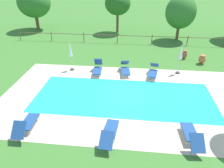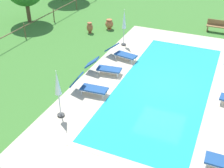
# 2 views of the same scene
# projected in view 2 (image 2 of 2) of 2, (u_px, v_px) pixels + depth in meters

# --- Properties ---
(ground_plane) EXTENTS (160.00, 160.00, 0.00)m
(ground_plane) POSITION_uv_depth(u_px,v_px,m) (164.00, 86.00, 14.80)
(ground_plane) COLOR #3D752D
(pool_deck_paving) EXTENTS (15.22, 8.66, 0.01)m
(pool_deck_paving) POSITION_uv_depth(u_px,v_px,m) (164.00, 86.00, 14.80)
(pool_deck_paving) COLOR beige
(pool_deck_paving) RESTS_ON ground
(swimming_pool_water) EXTENTS (10.97, 4.41, 0.01)m
(swimming_pool_water) POSITION_uv_depth(u_px,v_px,m) (164.00, 86.00, 14.80)
(swimming_pool_water) COLOR #23A8C1
(swimming_pool_water) RESTS_ON ground
(pool_coping_rim) EXTENTS (11.45, 4.89, 0.01)m
(pool_coping_rim) POSITION_uv_depth(u_px,v_px,m) (164.00, 86.00, 14.79)
(pool_coping_rim) COLOR beige
(pool_coping_rim) RESTS_ON ground
(sun_lounger_north_near_steps) EXTENTS (0.95, 2.07, 0.85)m
(sun_lounger_north_near_steps) POSITION_uv_depth(u_px,v_px,m) (122.00, 53.00, 17.24)
(sun_lounger_north_near_steps) COLOR navy
(sun_lounger_north_near_steps) RESTS_ON ground
(sun_lounger_south_near_corner) EXTENTS (0.73, 1.88, 1.00)m
(sun_lounger_south_near_corner) POSITION_uv_depth(u_px,v_px,m) (89.00, 86.00, 13.99)
(sun_lounger_south_near_corner) COLOR navy
(sun_lounger_south_near_corner) RESTS_ON ground
(sun_lounger_south_mid) EXTENTS (0.84, 2.04, 0.87)m
(sun_lounger_south_mid) POSITION_uv_depth(u_px,v_px,m) (104.00, 67.00, 15.69)
(sun_lounger_south_mid) COLOR navy
(sun_lounger_south_mid) RESTS_ON ground
(patio_umbrella_closed_row_west) EXTENTS (0.32, 0.32, 2.26)m
(patio_umbrella_closed_row_west) POSITION_uv_depth(u_px,v_px,m) (58.00, 86.00, 11.88)
(patio_umbrella_closed_row_west) COLOR #383838
(patio_umbrella_closed_row_west) RESTS_ON ground
(patio_umbrella_closed_row_mid_west) EXTENTS (0.32, 0.32, 2.40)m
(patio_umbrella_closed_row_mid_west) POSITION_uv_depth(u_px,v_px,m) (124.00, 22.00, 18.32)
(patio_umbrella_closed_row_mid_west) COLOR #383838
(patio_umbrella_closed_row_mid_west) RESTS_ON ground
(wooden_bench_lawn_side) EXTENTS (0.46, 1.51, 0.87)m
(wooden_bench_lawn_side) POSITION_uv_depth(u_px,v_px,m) (217.00, 26.00, 20.89)
(wooden_bench_lawn_side) COLOR olive
(wooden_bench_lawn_side) RESTS_ON ground
(terracotta_urn_near_fence) EXTENTS (0.44, 0.44, 0.77)m
(terracotta_urn_near_fence) POSITION_uv_depth(u_px,v_px,m) (90.00, 27.00, 20.76)
(terracotta_urn_near_fence) COLOR #A85B38
(terracotta_urn_near_fence) RESTS_ON ground
(terracotta_urn_by_tree) EXTENTS (0.58, 0.58, 0.75)m
(terracotta_urn_by_tree) POSITION_uv_depth(u_px,v_px,m) (109.00, 24.00, 21.39)
(terracotta_urn_by_tree) COLOR #B7663D
(terracotta_urn_by_tree) RESTS_ON ground
(perimeter_fence) EXTENTS (25.10, 0.08, 1.05)m
(perimeter_fence) POSITION_uv_depth(u_px,v_px,m) (6.00, 38.00, 18.38)
(perimeter_fence) COLOR brown
(perimeter_fence) RESTS_ON ground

